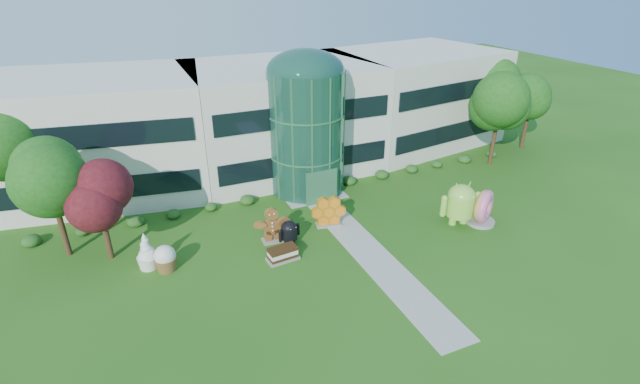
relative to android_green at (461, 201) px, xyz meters
name	(u,v)px	position (x,y,z in m)	size (l,w,h in m)	color
ground	(379,263)	(-7.84, -2.05, -1.80)	(140.00, 140.00, 0.00)	#215114
building	(281,116)	(-7.84, 15.95, 2.85)	(46.00, 15.00, 9.30)	beige
atrium	(306,133)	(-7.84, 9.95, 3.10)	(6.00, 6.00, 9.80)	#194738
walkway	(364,247)	(-7.84, -0.05, -1.78)	(2.40, 20.00, 0.04)	#9E9E93
tree_red	(102,217)	(-23.34, 5.45, 1.20)	(4.00, 4.00, 6.00)	#3F0C14
trees_backdrop	(302,137)	(-7.84, 10.95, 2.40)	(52.00, 8.00, 8.40)	#1B4912
android_green	(461,201)	(0.00, 0.00, 0.00)	(3.18, 2.12, 3.60)	#8CD143
android_black	(289,231)	(-12.22, 2.38, -0.81)	(1.75, 1.17, 1.99)	black
donut	(483,207)	(1.52, -0.63, -0.47)	(2.56, 1.23, 2.66)	#EB599D
gingerbread	(272,225)	(-13.17, 3.17, -0.53)	(2.75, 1.06, 2.54)	brown
ice_cream_sandwich	(283,254)	(-13.29, 0.74, -1.35)	(2.02, 1.01, 0.90)	black
honeycomb	(329,213)	(-8.79, 3.55, -0.76)	(2.64, 0.94, 2.07)	orange
froyo	(147,251)	(-21.20, 3.33, -0.59)	(1.41, 1.41, 2.42)	white
cupcake	(165,258)	(-20.23, 2.61, -0.95)	(1.42, 1.42, 1.71)	white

